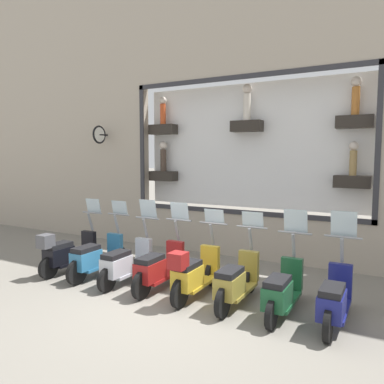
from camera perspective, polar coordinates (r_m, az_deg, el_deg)
ground_plane at (r=6.95m, az=-3.31°, el=-16.51°), size 120.00×120.00×0.00m
building_facade at (r=9.86m, az=8.16°, el=16.05°), size 1.19×36.00×8.65m
scooter_navy_0 at (r=6.34m, az=20.88°, el=-15.01°), size 1.79×0.61×1.68m
scooter_green_1 at (r=6.48m, az=13.55°, el=-14.38°), size 1.79×0.61×1.65m
scooter_olive_2 at (r=6.72m, az=6.69°, el=-13.43°), size 1.80×0.60×1.55m
scooter_yellow_3 at (r=6.98m, az=0.20°, el=-12.28°), size 1.80×0.60×1.55m
scooter_red_4 at (r=7.44m, az=-5.16°, el=-11.45°), size 1.80×0.60×1.63m
scooter_silver_5 at (r=7.91m, az=-10.13°, el=-10.61°), size 1.79×0.60×1.65m
scooter_teal_6 at (r=8.42m, az=-14.48°, el=-9.62°), size 1.80×0.61×1.58m
scooter_black_7 at (r=8.93m, az=-18.62°, el=-8.68°), size 1.79×0.61×1.58m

